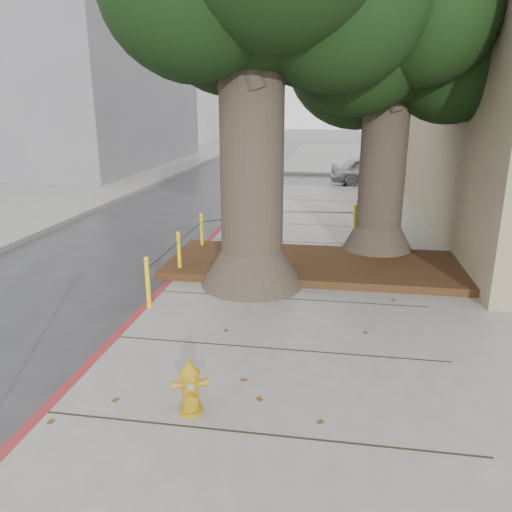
{
  "coord_description": "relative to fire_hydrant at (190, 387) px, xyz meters",
  "views": [
    {
      "loc": [
        1.29,
        -6.59,
        3.61
      ],
      "look_at": [
        -0.03,
        1.51,
        1.1
      ],
      "focal_mm": 35.0,
      "sensor_mm": 36.0,
      "label": 1
    }
  ],
  "objects": [
    {
      "name": "fire_hydrant",
      "position": [
        0.0,
        0.0,
        0.0
      ],
      "size": [
        0.37,
        0.37,
        0.68
      ],
      "rotation": [
        0.0,
        0.0,
        0.35
      ],
      "color": "#B48512",
      "rests_on": "sidewalk_main"
    },
    {
      "name": "ground",
      "position": [
        0.27,
        1.73,
        -0.48
      ],
      "size": [
        140.0,
        140.0,
        0.0
      ],
      "primitive_type": "plane",
      "color": "#28282B",
      "rests_on": "ground"
    },
    {
      "name": "building_far_white",
      "position": [
        -16.73,
        46.73,
        7.02
      ],
      "size": [
        12.0,
        18.0,
        15.0
      ],
      "primitive_type": "cube",
      "color": "silver",
      "rests_on": "ground"
    },
    {
      "name": "bollard_ring",
      "position": [
        -0.59,
        6.11,
        0.18
      ],
      "size": [
        3.79,
        5.39,
        0.95
      ],
      "color": "yellow",
      "rests_on": "sidewalk_main"
    },
    {
      "name": "car_silver",
      "position": [
        3.17,
        18.9,
        0.18
      ],
      "size": [
        4.03,
        1.98,
        1.32
      ],
      "primitive_type": "imported",
      "rotation": [
        0.0,
        0.0,
        1.68
      ],
      "color": "#B6B6BC",
      "rests_on": "ground"
    },
    {
      "name": "tree_far",
      "position": [
        2.91,
        7.05,
        4.54
      ],
      "size": [
        4.5,
        3.8,
        7.17
      ],
      "color": "#4C3F33",
      "rests_on": "sidewalk_main"
    },
    {
      "name": "curb_red",
      "position": [
        -1.73,
        4.23,
        -0.41
      ],
      "size": [
        0.14,
        26.0,
        0.16
      ],
      "primitive_type": "cube",
      "color": "maroon",
      "rests_on": "ground"
    },
    {
      "name": "car_dark",
      "position": [
        -10.44,
        19.49,
        0.2
      ],
      "size": [
        2.37,
        4.86,
        1.36
      ],
      "primitive_type": "imported",
      "rotation": [
        0.0,
        0.0,
        -0.1
      ],
      "color": "black",
      "rests_on": "ground"
    },
    {
      "name": "building_far_grey",
      "position": [
        -14.73,
        23.73,
        5.52
      ],
      "size": [
        12.0,
        16.0,
        12.0
      ],
      "primitive_type": "cube",
      "color": "slate",
      "rests_on": "ground"
    },
    {
      "name": "planter_bed",
      "position": [
        1.17,
        5.63,
        -0.25
      ],
      "size": [
        6.4,
        2.6,
        0.16
      ],
      "primitive_type": "cube",
      "color": "black",
      "rests_on": "sidewalk_main"
    },
    {
      "name": "sidewalk_far",
      "position": [
        6.27,
        31.73,
        -0.41
      ],
      "size": [
        16.0,
        20.0,
        0.15
      ],
      "primitive_type": "cube",
      "color": "slate",
      "rests_on": "ground"
    }
  ]
}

